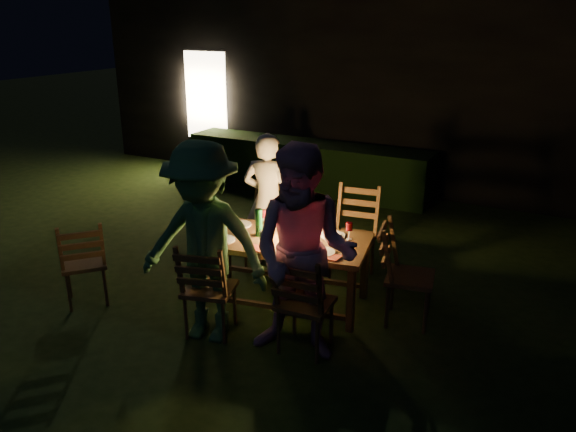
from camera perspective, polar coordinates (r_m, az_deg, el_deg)
The scene contains 29 objects.
garden_envelope at distance 11.20m, azimuth 9.81°, elevation 13.36°, with size 40.00×40.00×3.20m.
dining_table at distance 5.54m, azimuth -0.52°, elevation -2.98°, with size 1.80×1.12×0.70m.
chair_near_left at distance 5.20m, azimuth -7.96°, elevation -8.91°, with size 0.54×0.57×0.97m.
chair_near_right at distance 4.91m, azimuth 1.68°, elevation -10.49°, with size 0.46×0.49×0.98m.
chair_far_left at distance 6.48m, azimuth -2.16°, elevation -2.65°, with size 0.51×0.54×1.01m.
chair_far_right at distance 6.23m, azimuth 6.56°, elevation -3.56°, with size 0.53×0.56×1.06m.
chair_end at distance 5.46m, azimuth 11.96°, elevation -7.56°, with size 0.56×0.53×1.01m.
chair_spare at distance 6.03m, azimuth -19.85°, elevation -5.86°, with size 0.62×0.61×0.94m.
person_house_side at distance 6.35m, azimuth -2.07°, elevation 1.51°, with size 0.57×0.37×1.57m, color white.
person_opp_right at distance 4.58m, azimuth 1.62°, elevation -3.99°, with size 0.90×0.70×1.85m, color #CE8EB1.
person_opp_left at distance 4.90m, azimuth -8.57°, elevation -2.85°, with size 1.17×0.67×1.81m, color #34683C.
lantern at distance 5.49m, azimuth 0.13°, elevation -0.67°, with size 0.16×0.16×0.35m.
plate_far_left at distance 5.89m, azimuth -4.94°, elevation -0.87°, with size 0.25×0.25×0.01m, color white.
plate_near_left at distance 5.51m, azimuth -6.68°, elevation -2.40°, with size 0.25×0.25×0.01m, color white.
plate_far_right at distance 5.60m, azimuth 4.57°, elevation -1.96°, with size 0.25×0.25×0.01m, color white.
plate_near_right at distance 5.20m, azimuth 3.44°, elevation -3.68°, with size 0.25×0.25×0.01m, color white.
wineglass_a at distance 5.82m, azimuth -2.47°, elevation -0.19°, with size 0.06×0.06×0.18m, color #59070F, non-canonical shape.
wineglass_b at distance 5.64m, azimuth -7.88°, elevation -1.07°, with size 0.06×0.06×0.18m, color #59070F, non-canonical shape.
wineglass_c at distance 5.15m, azimuth 1.68°, elevation -2.91°, with size 0.06×0.06×0.18m, color #59070F, non-canonical shape.
wineglass_d at distance 5.50m, azimuth 6.22°, elevation -1.53°, with size 0.06×0.06×0.18m, color #59070F, non-canonical shape.
wineglass_e at distance 5.25m, azimuth -2.58°, elevation -2.48°, with size 0.06×0.06×0.18m, color silver, non-canonical shape.
bottle_table at distance 5.54m, azimuth -2.98°, elevation -0.68°, with size 0.07×0.07×0.28m, color #0F471E.
napkin_left at distance 5.28m, azimuth -3.16°, elevation -3.32°, with size 0.18×0.14×0.01m, color red.
napkin_right at distance 5.11m, azimuth 4.30°, elevation -4.16°, with size 0.18×0.14×0.01m, color red.
phone at distance 5.47m, azimuth -7.69°, elevation -2.65°, with size 0.14×0.07×0.01m, color black.
side_table at distance 7.81m, azimuth 0.79°, elevation 3.69°, with size 0.51×0.51×0.69m.
ice_bucket at distance 7.76m, azimuth 0.80°, elevation 5.05°, with size 0.30×0.30×0.22m, color #A5A8AD.
bottle_bucket_a at distance 7.73m, azimuth 0.33°, elevation 5.38°, with size 0.07×0.07×0.32m, color #0F471E.
bottle_bucket_b at distance 7.76m, azimuth 1.26°, elevation 5.42°, with size 0.07×0.07×0.32m, color #0F471E.
Camera 1 is at (3.50, -4.42, 2.77)m, focal length 35.00 mm.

